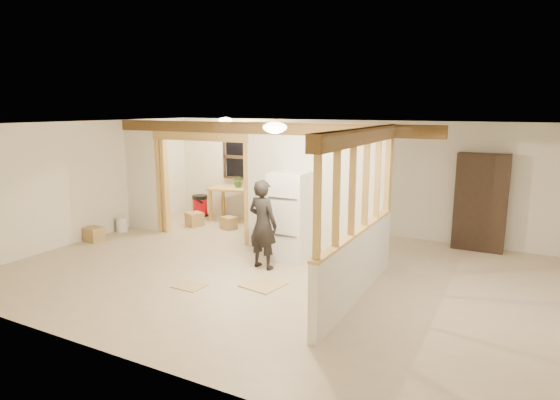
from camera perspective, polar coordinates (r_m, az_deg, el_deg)
The scene contains 28 objects.
floor at distance 8.10m, azimuth -0.77°, elevation -8.82°, with size 9.00×6.50×0.01m, color #C1AC8F.
ceiling at distance 7.62m, azimuth -0.82°, elevation 9.18°, with size 9.00×6.50×0.01m, color white.
wall_back at distance 10.69m, azimuth 7.57°, elevation 2.94°, with size 9.00×0.01×2.50m, color silver.
wall_front at distance 5.23m, azimuth -18.18°, elevation -6.26°, with size 9.00×0.01×2.50m, color silver.
wall_left at distance 10.64m, azimuth -22.61°, elevation 2.13°, with size 0.01×6.50×2.50m, color silver.
partition_left_stub at distance 11.12m, azimuth -16.38°, elevation 2.90°, with size 0.90×0.12×2.50m, color white.
partition_center at distance 8.74m, azimuth 4.12°, elevation 1.16°, with size 2.80×0.12×2.50m, color white.
doorway_frame at distance 10.07m, azimuth -9.56°, elevation 1.51°, with size 2.46×0.14×2.20m, color tan.
header_beam_back at distance 9.16m, azimuth -2.75°, elevation 8.76°, with size 7.00×0.18×0.22m, color brown.
header_beam_right at distance 6.62m, azimuth 9.84°, elevation 7.67°, with size 0.18×3.30×0.22m, color brown.
pony_wall at distance 6.99m, azimuth 9.32°, elevation -7.90°, with size 0.12×3.20×1.00m, color white.
stud_partition at distance 6.70m, azimuth 9.64°, elevation 1.52°, with size 0.14×3.20×1.32m, color tan.
window_back at distance 11.73m, azimuth -4.57°, elevation 5.20°, with size 1.12×0.10×1.10m, color black.
ceiling_dome_main at distance 7.04m, azimuth -0.62°, elevation 8.85°, with size 0.36×0.36×0.16m, color #FFEABF.
ceiling_dome_util at distance 10.89m, azimuth -6.68°, elevation 9.61°, with size 0.32×0.32×0.14m, color #FFEABF.
hanging_bulb at distance 10.04m, azimuth -6.53°, elevation 7.77°, with size 0.07×0.07×0.07m, color #FFD88C.
refrigerator at distance 8.60m, azimuth 1.33°, elevation -1.93°, with size 0.67×0.65×1.63m, color silver.
woman at distance 8.10m, azimuth -2.12°, elevation -2.99°, with size 0.57×0.38×1.57m, color black.
work_table at distance 11.58m, azimuth -5.22°, elevation -0.54°, with size 1.34×0.67×0.84m, color tan.
potted_plant at distance 11.50m, azimuth -5.11°, elevation 2.29°, with size 0.28×0.24×0.31m, color #28722D.
shop_vac at distance 12.25m, azimuth -9.73°, elevation -0.67°, with size 0.43×0.43×0.56m, color #B00810.
bookshelf at distance 9.90m, azimuth 23.26°, elevation -0.28°, with size 0.96×0.32×1.91m, color black.
bucket at distance 11.22m, azimuth -18.71°, elevation -2.83°, with size 0.26×0.26×0.33m, color silver.
box_util_a at distance 10.93m, azimuth -6.27°, elevation -2.78°, with size 0.33×0.28×0.28m, color tan.
box_util_b at distance 11.31m, azimuth -10.37°, elevation -2.31°, with size 0.34×0.34×0.32m, color tan.
box_front at distance 10.63m, azimuth -21.73°, elevation -3.88°, with size 0.36×0.30×0.30m, color tan.
floor_panel_near at distance 7.54m, azimuth -2.05°, elevation -10.27°, with size 0.58×0.58×0.02m, color tan.
floor_panel_far at distance 7.63m, azimuth -10.98°, elevation -10.24°, with size 0.47×0.38×0.02m, color tan.
Camera 1 is at (3.64, -6.68, 2.77)m, focal length 30.00 mm.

